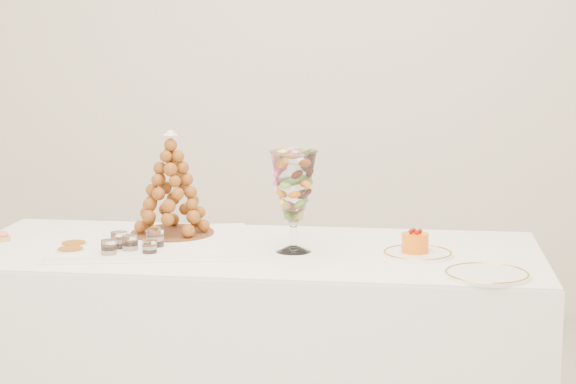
# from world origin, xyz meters

# --- Properties ---
(buffet_table) EXTENTS (1.91, 0.78, 0.72)m
(buffet_table) POSITION_xyz_m (-0.06, 0.27, 0.36)
(buffet_table) COLOR white
(buffet_table) RESTS_ON ground
(lace_tray) EXTENTS (0.72, 0.59, 0.02)m
(lace_tray) POSITION_xyz_m (-0.40, 0.28, 0.73)
(lace_tray) COLOR white
(lace_tray) RESTS_ON buffet_table
(macaron_vase) EXTENTS (0.15, 0.15, 0.33)m
(macaron_vase) POSITION_xyz_m (0.08, 0.25, 0.93)
(macaron_vase) COLOR white
(macaron_vase) RESTS_ON buffet_table
(cake_plate) EXTENTS (0.22, 0.22, 0.01)m
(cake_plate) POSITION_xyz_m (0.48, 0.24, 0.73)
(cake_plate) COLOR white
(cake_plate) RESTS_ON buffet_table
(spare_plate) EXTENTS (0.25, 0.25, 0.01)m
(spare_plate) POSITION_xyz_m (0.68, 0.00, 0.73)
(spare_plate) COLOR white
(spare_plate) RESTS_ON buffet_table
(pink_tart) EXTENTS (0.05, 0.05, 0.03)m
(pink_tart) POSITION_xyz_m (-0.92, 0.29, 0.74)
(pink_tart) COLOR tan
(pink_tart) RESTS_ON buffet_table
(verrine_a) EXTENTS (0.07, 0.07, 0.07)m
(verrine_a) POSITION_xyz_m (-0.47, 0.15, 0.76)
(verrine_a) COLOR white
(verrine_a) RESTS_ON buffet_table
(verrine_b) EXTENTS (0.06, 0.06, 0.07)m
(verrine_b) POSITION_xyz_m (-0.42, 0.12, 0.75)
(verrine_b) COLOR white
(verrine_b) RESTS_ON buffet_table
(verrine_c) EXTENTS (0.06, 0.06, 0.08)m
(verrine_c) POSITION_xyz_m (-0.36, 0.18, 0.76)
(verrine_c) COLOR white
(verrine_c) RESTS_ON buffet_table
(verrine_d) EXTENTS (0.06, 0.06, 0.07)m
(verrine_d) POSITION_xyz_m (-0.47, 0.05, 0.75)
(verrine_d) COLOR white
(verrine_d) RESTS_ON buffet_table
(verrine_e) EXTENTS (0.06, 0.06, 0.06)m
(verrine_e) POSITION_xyz_m (-0.35, 0.09, 0.75)
(verrine_e) COLOR white
(verrine_e) RESTS_ON buffet_table
(ramekin_back) EXTENTS (0.09, 0.09, 0.03)m
(ramekin_back) POSITION_xyz_m (-0.62, 0.17, 0.73)
(ramekin_back) COLOR white
(ramekin_back) RESTS_ON buffet_table
(ramekin_front) EXTENTS (0.09, 0.09, 0.03)m
(ramekin_front) POSITION_xyz_m (-0.61, 0.08, 0.73)
(ramekin_front) COLOR white
(ramekin_front) RESTS_ON buffet_table
(croquembouche) EXTENTS (0.28, 0.28, 0.35)m
(croquembouche) POSITION_xyz_m (-0.35, 0.38, 0.91)
(croquembouche) COLOR brown
(croquembouche) RESTS_ON lace_tray
(mousse_cake) EXTENTS (0.09, 0.09, 0.08)m
(mousse_cake) POSITION_xyz_m (0.48, 0.24, 0.76)
(mousse_cake) COLOR orange
(mousse_cake) RESTS_ON cake_plate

